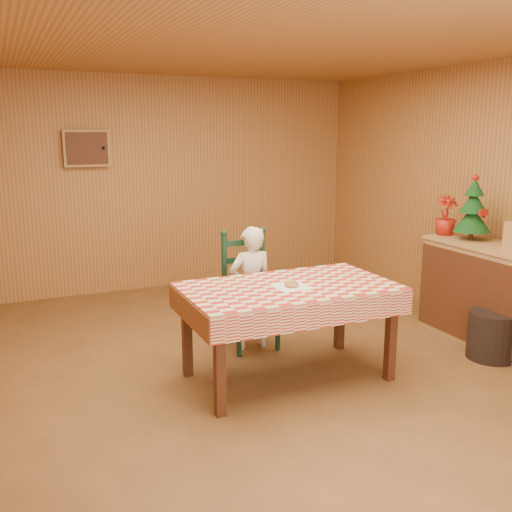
{
  "coord_description": "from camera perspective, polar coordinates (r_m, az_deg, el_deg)",
  "views": [
    {
      "loc": [
        -1.86,
        -3.93,
        1.95
      ],
      "look_at": [
        0.0,
        0.2,
        0.95
      ],
      "focal_mm": 40.0,
      "sensor_mm": 36.0,
      "label": 1
    }
  ],
  "objects": [
    {
      "name": "seated_child",
      "position": [
        5.14,
        -0.52,
        -3.21
      ],
      "size": [
        0.41,
        0.27,
        1.12
      ],
      "primitive_type": "imported",
      "rotation": [
        0.0,
        0.0,
        3.14
      ],
      "color": "silver",
      "rests_on": "ground"
    },
    {
      "name": "ladder_chair",
      "position": [
        5.21,
        -0.77,
        -3.68
      ],
      "size": [
        0.44,
        0.4,
        1.08
      ],
      "color": "black",
      "rests_on": "ground"
    },
    {
      "name": "ground",
      "position": [
        4.76,
        1.01,
        -11.72
      ],
      "size": [
        6.0,
        6.0,
        0.0
      ],
      "primitive_type": "plane",
      "color": "brown",
      "rests_on": "ground"
    },
    {
      "name": "storage_bin",
      "position": [
        5.41,
        22.57,
        -7.33
      ],
      "size": [
        0.5,
        0.5,
        0.42
      ],
      "primitive_type": "cylinder",
      "rotation": [
        0.0,
        0.0,
        -0.22
      ],
      "color": "black",
      "rests_on": "ground"
    },
    {
      "name": "napkin",
      "position": [
        4.41,
        3.58,
        -3.08
      ],
      "size": [
        0.28,
        0.28,
        0.0
      ],
      "primitive_type": "cube",
      "rotation": [
        0.0,
        0.0,
        0.08
      ],
      "color": "white",
      "rests_on": "dining_table"
    },
    {
      "name": "flower_arrangement",
      "position": [
        5.97,
        18.45,
        3.87
      ],
      "size": [
        0.28,
        0.28,
        0.39
      ],
      "primitive_type": "imported",
      "rotation": [
        0.0,
        0.0,
        -0.35
      ],
      "color": "#A01B0E",
      "rests_on": "shelf_unit"
    },
    {
      "name": "dining_table",
      "position": [
        4.47,
        3.27,
        -3.96
      ],
      "size": [
        1.66,
        0.96,
        0.77
      ],
      "color": "#4D2614",
      "rests_on": "ground"
    },
    {
      "name": "cabin_walls",
      "position": [
        4.83,
        -1.68,
        10.97
      ],
      "size": [
        5.1,
        6.05,
        2.65
      ],
      "color": "#AC763E",
      "rests_on": "ground"
    },
    {
      "name": "christmas_tree",
      "position": [
        5.78,
        20.88,
        4.3
      ],
      "size": [
        0.34,
        0.34,
        0.62
      ],
      "color": "#4D2614",
      "rests_on": "shelf_unit"
    },
    {
      "name": "shelf_unit",
      "position": [
        5.75,
        22.0,
        -3.43
      ],
      "size": [
        0.54,
        1.24,
        0.93
      ],
      "color": "tan",
      "rests_on": "ground"
    },
    {
      "name": "donut",
      "position": [
        4.4,
        3.58,
        -2.82
      ],
      "size": [
        0.11,
        0.11,
        0.04
      ],
      "primitive_type": "torus",
      "rotation": [
        0.0,
        0.0,
        -0.01
      ],
      "color": "#B57541",
      "rests_on": "napkin"
    }
  ]
}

